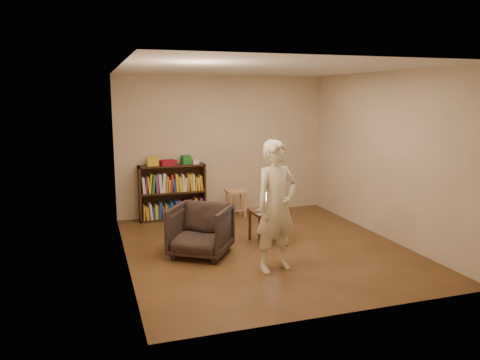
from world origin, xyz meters
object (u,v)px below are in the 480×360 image
object	(u,v)px
bookshelf	(172,195)
armchair	(201,230)
laptop	(271,206)
person	(276,206)
side_table	(268,216)
stool	(236,195)

from	to	relation	value
bookshelf	armchair	xyz separation A→B (m)	(0.03, -2.12, -0.08)
bookshelf	laptop	xyz separation A→B (m)	(1.19, -1.86, 0.13)
laptop	person	xyz separation A→B (m)	(-0.37, -1.09, 0.27)
side_table	person	world-z (taller)	person
side_table	person	xyz separation A→B (m)	(-0.31, -1.07, 0.42)
bookshelf	stool	xyz separation A→B (m)	(1.14, -0.23, -0.03)
side_table	laptop	xyz separation A→B (m)	(0.05, 0.03, 0.15)
bookshelf	person	xyz separation A→B (m)	(0.82, -2.96, 0.40)
laptop	person	bearing A→B (deg)	-71.89
armchair	laptop	size ratio (longest dim) A/B	1.56
stool	armchair	size ratio (longest dim) A/B	0.64
armchair	stool	bearing A→B (deg)	92.81
stool	person	xyz separation A→B (m)	(-0.32, -2.73, 0.43)
side_table	bookshelf	bearing A→B (deg)	121.02
stool	laptop	distance (m)	1.64
bookshelf	side_table	bearing A→B (deg)	-58.98
armchair	person	world-z (taller)	person
stool	person	distance (m)	2.78
bookshelf	armchair	world-z (taller)	bookshelf
stool	bookshelf	bearing A→B (deg)	168.61
stool	side_table	size ratio (longest dim) A/B	0.99
stool	side_table	bearing A→B (deg)	-90.23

